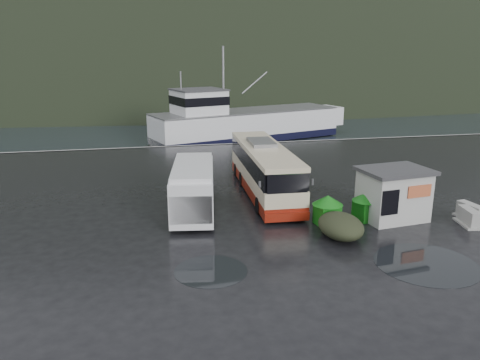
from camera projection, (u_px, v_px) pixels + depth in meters
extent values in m
plane|color=black|center=(262.00, 219.00, 24.20)|extent=(160.00, 160.00, 0.00)
cube|color=black|center=(164.00, 82.00, 128.01)|extent=(300.00, 180.00, 0.02)
cube|color=#999993|center=(209.00, 145.00, 43.07)|extent=(160.00, 0.60, 1.50)
ellipsoid|color=black|center=(170.00, 65.00, 262.06)|extent=(780.00, 540.00, 570.00)
cylinder|color=black|center=(426.00, 264.00, 19.12)|extent=(4.21, 4.21, 0.01)
cylinder|color=black|center=(211.00, 271.00, 18.51)|extent=(2.93, 2.93, 0.01)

